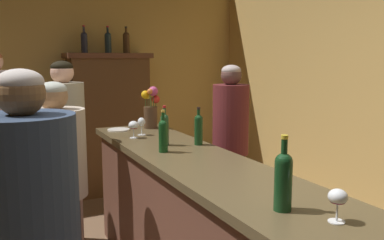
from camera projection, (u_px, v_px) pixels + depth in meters
name	position (u px, v px, depth m)	size (l,w,h in m)	color
wall_back	(43.00, 78.00, 4.88)	(5.16, 0.12, 2.81)	tan
bar_counter	(197.00, 233.00, 2.68)	(0.61, 2.87, 1.00)	brown
display_cabinet	(110.00, 121.00, 4.99)	(0.99, 0.45, 1.69)	brown
wine_bottle_chardonnay	(283.00, 178.00, 1.71)	(0.08, 0.08, 0.32)	#14391A
wine_bottle_pinot	(199.00, 128.00, 3.02)	(0.06, 0.06, 0.28)	#153718
wine_bottle_rose	(163.00, 134.00, 2.78)	(0.06, 0.06, 0.29)	#123C17
wine_bottle_riesling	(165.00, 128.00, 3.00)	(0.06, 0.06, 0.29)	#234A29
wine_glass_front	(338.00, 199.00, 1.60)	(0.08, 0.08, 0.13)	white
wine_glass_mid	(134.00, 126.00, 3.28)	(0.08, 0.08, 0.14)	white
wine_glass_rear	(141.00, 123.00, 3.40)	(0.07, 0.07, 0.15)	white
flower_arrangement	(151.00, 108.00, 3.73)	(0.17, 0.13, 0.38)	#4B3221
cheese_plate	(119.00, 130.00, 3.64)	(0.19, 0.19, 0.01)	white
display_bottle_left	(84.00, 41.00, 4.73)	(0.07, 0.07, 0.31)	#222434
display_bottle_midleft	(108.00, 41.00, 4.85)	(0.08, 0.08, 0.31)	#1F2E32
display_bottle_center	(126.00, 41.00, 4.95)	(0.08, 0.08, 0.31)	#452C17
patron_tall	(58.00, 189.00, 2.64)	(0.38, 0.38, 1.49)	#362E31
patron_in_navy	(66.00, 155.00, 3.18)	(0.31, 0.31, 1.61)	#BC9F8F
bartender	(230.00, 145.00, 3.65)	(0.32, 0.32, 1.58)	#1B3647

